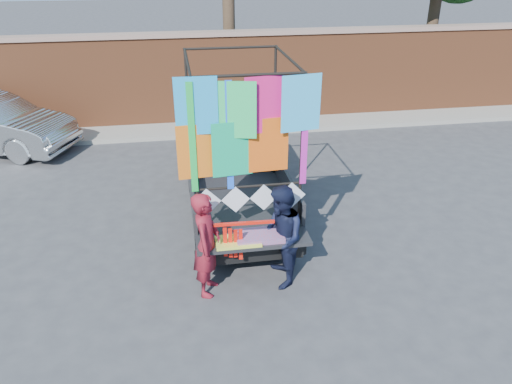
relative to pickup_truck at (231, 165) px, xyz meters
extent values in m
plane|color=#38383A|center=(-0.25, -1.93, -0.80)|extent=(90.00, 90.00, 0.00)
cube|color=brown|center=(-0.25, 5.07, 0.45)|extent=(30.00, 0.35, 2.50)
cube|color=gray|center=(-0.25, 5.07, 1.75)|extent=(30.00, 0.45, 0.12)
cube|color=gray|center=(-0.25, 4.37, -0.74)|extent=(30.00, 1.20, 0.12)
cylinder|color=#38281C|center=(0.75, 6.27, 1.93)|extent=(0.36, 0.36, 5.46)
cylinder|color=#38281C|center=(7.25, 6.27, 1.47)|extent=(0.36, 0.36, 4.55)
cylinder|color=black|center=(-0.74, 0.57, -0.49)|extent=(0.21, 0.63, 0.63)
cylinder|color=black|center=(-0.74, -2.00, -0.49)|extent=(0.21, 0.63, 0.63)
cylinder|color=black|center=(0.74, 0.57, -0.49)|extent=(0.21, 0.63, 0.63)
cylinder|color=black|center=(0.74, -2.00, -0.49)|extent=(0.21, 0.63, 0.63)
cube|color=black|center=(0.00, -0.77, -0.33)|extent=(1.62, 4.00, 0.29)
cube|color=black|center=(0.00, -1.48, -0.06)|extent=(1.71, 2.19, 0.10)
cube|color=black|center=(-0.84, -1.48, 0.15)|extent=(0.06, 2.19, 0.43)
cube|color=black|center=(0.84, -1.48, 0.15)|extent=(0.06, 2.19, 0.43)
cube|color=black|center=(0.00, -0.40, 0.15)|extent=(1.71, 0.06, 0.43)
cube|color=black|center=(0.00, 0.52, 0.20)|extent=(1.71, 1.52, 1.19)
cube|color=#8C9EAD|center=(0.00, 0.09, 0.58)|extent=(1.52, 0.06, 0.52)
cube|color=#8C9EAD|center=(0.00, 1.23, 0.39)|extent=(1.52, 0.10, 0.67)
cube|color=black|center=(0.00, 1.57, -0.04)|extent=(1.67, 0.86, 0.52)
cube|color=black|center=(0.00, -2.81, -0.04)|extent=(1.71, 0.52, 0.06)
cube|color=black|center=(0.00, -2.60, -0.40)|extent=(1.76, 0.14, 0.17)
cylinder|color=black|center=(-0.78, -2.48, 1.18)|extent=(0.05, 0.05, 2.38)
cylinder|color=black|center=(-0.78, -0.48, 1.18)|extent=(0.05, 0.05, 2.38)
cylinder|color=black|center=(0.78, -2.48, 1.18)|extent=(0.05, 0.05, 2.38)
cylinder|color=black|center=(0.78, -0.48, 1.18)|extent=(0.05, 0.05, 2.38)
cylinder|color=black|center=(0.00, -2.48, 2.37)|extent=(1.62, 0.04, 0.04)
cylinder|color=black|center=(0.00, -0.48, 2.37)|extent=(1.62, 0.04, 0.04)
cylinder|color=black|center=(-0.78, -1.48, 2.37)|extent=(0.04, 2.05, 0.04)
cylinder|color=black|center=(0.78, -1.48, 2.37)|extent=(0.04, 2.05, 0.04)
cylinder|color=black|center=(0.00, -2.48, 0.70)|extent=(1.62, 0.04, 0.04)
cube|color=#199CE7|center=(-0.71, -2.50, 1.94)|extent=(0.59, 0.01, 0.81)
cube|color=#23CB64|center=(-0.24, -2.54, 1.94)|extent=(0.59, 0.01, 0.81)
cube|color=#F21A73|center=(0.24, -2.50, 1.94)|extent=(0.59, 0.01, 0.81)
cube|color=#34B6F8|center=(0.72, -2.54, 1.94)|extent=(0.59, 0.01, 0.81)
cube|color=orange|center=(-0.71, -2.50, 1.32)|extent=(0.59, 0.01, 0.81)
cube|color=#0CB373|center=(-0.24, -2.54, 1.32)|extent=(0.59, 0.01, 0.81)
cube|color=#EB5A13|center=(0.24, -2.50, 1.32)|extent=(0.59, 0.01, 0.81)
cube|color=green|center=(-0.81, -2.52, 1.51)|extent=(0.10, 0.01, 1.62)
cube|color=#C320A5|center=(0.81, -2.52, 1.51)|extent=(0.10, 0.01, 1.62)
cube|color=#1C5EFF|center=(-0.28, -2.52, 1.51)|extent=(0.10, 0.01, 1.62)
cube|color=white|center=(-0.65, -2.51, 0.51)|extent=(0.43, 0.01, 0.43)
cube|color=white|center=(-0.22, -2.51, 0.51)|extent=(0.43, 0.01, 0.43)
cube|color=white|center=(0.22, -2.51, 0.51)|extent=(0.43, 0.01, 0.43)
cube|color=white|center=(0.65, -2.51, 0.51)|extent=(0.43, 0.01, 0.43)
cube|color=#FA3742|center=(0.10, -2.81, 0.02)|extent=(0.71, 0.43, 0.08)
cube|color=#DCE648|center=(-0.24, -2.88, 0.01)|extent=(0.67, 0.38, 0.04)
imported|color=maroon|center=(-0.70, -2.92, 0.02)|extent=(0.54, 0.69, 1.65)
imported|color=#131831|center=(0.41, -2.89, 0.01)|extent=(0.64, 0.81, 1.63)
cube|color=red|center=(-0.15, -2.90, 0.32)|extent=(0.90, 0.08, 0.04)
cube|color=red|center=(-0.43, -2.92, 0.03)|extent=(0.06, 0.02, 0.52)
cube|color=red|center=(-0.35, -2.92, 0.01)|extent=(0.06, 0.02, 0.52)
cube|color=red|center=(-0.28, -2.92, -0.01)|extent=(0.06, 0.02, 0.52)
cube|color=red|center=(-0.20, -2.92, -0.03)|extent=(0.06, 0.02, 0.52)
camera|label=1|loc=(-1.01, -9.12, 3.95)|focal=35.00mm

